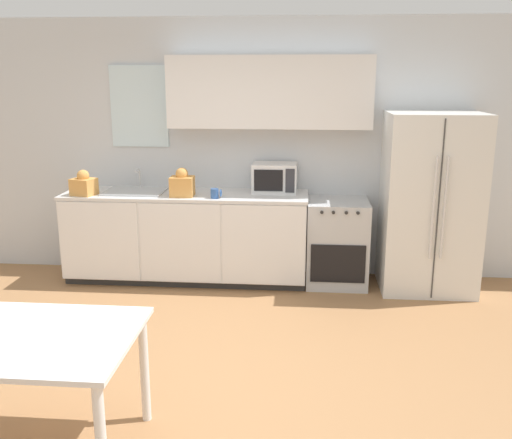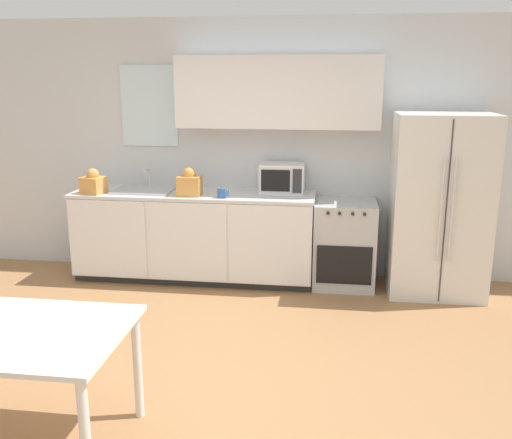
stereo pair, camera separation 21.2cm
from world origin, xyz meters
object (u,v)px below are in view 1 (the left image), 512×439
at_px(oven_range, 337,242).
at_px(dining_table, 21,351).
at_px(refrigerator, 430,203).
at_px(microwave, 275,178).
at_px(coffee_mug, 215,193).

xyz_separation_m(oven_range, dining_table, (-1.89, -2.96, 0.21)).
height_order(refrigerator, microwave, refrigerator).
bearing_deg(microwave, coffee_mug, -148.22).
bearing_deg(microwave, oven_range, -9.34).
bearing_deg(oven_range, microwave, 170.66).
bearing_deg(oven_range, coffee_mug, -168.75).
bearing_deg(refrigerator, microwave, 173.88).
height_order(coffee_mug, dining_table, coffee_mug).
bearing_deg(oven_range, dining_table, -122.59).
xyz_separation_m(refrigerator, coffee_mug, (-2.12, -0.18, 0.10)).
height_order(microwave, coffee_mug, microwave).
distance_m(oven_range, dining_table, 3.52).
xyz_separation_m(microwave, coffee_mug, (-0.57, -0.35, -0.10)).
xyz_separation_m(refrigerator, dining_table, (-2.79, -2.90, -0.24)).
distance_m(microwave, coffee_mug, 0.67).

